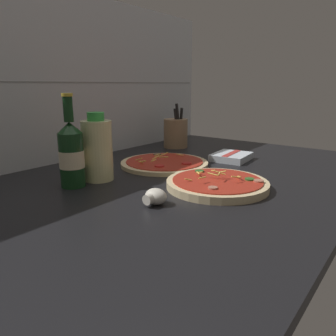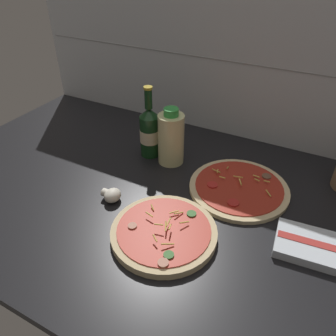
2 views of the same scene
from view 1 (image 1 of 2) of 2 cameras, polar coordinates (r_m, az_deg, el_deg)
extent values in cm
cube|color=black|center=(90.50, -0.63, -3.64)|extent=(160.00, 90.00, 2.50)
cube|color=silver|center=(119.75, -18.57, 14.02)|extent=(160.00, 1.00, 60.00)
cube|color=gray|center=(119.29, -18.42, 14.03)|extent=(156.80, 0.16, 0.30)
cylinder|color=beige|center=(87.96, 8.54, -2.81)|extent=(27.00, 27.00, 1.97)
cylinder|color=#B22D1E|center=(87.64, 8.57, -2.10)|extent=(23.76, 23.76, 0.30)
cylinder|color=#336628|center=(88.96, 14.02, -1.89)|extent=(2.50, 2.50, 0.40)
cylinder|color=#B7755B|center=(87.97, 15.51, -2.17)|extent=(2.59, 2.59, 0.40)
cylinder|color=#336628|center=(94.75, 5.50, -0.53)|extent=(2.56, 2.56, 0.40)
cylinder|color=#B7755B|center=(79.93, 7.82, -3.43)|extent=(2.33, 2.33, 0.40)
cylinder|color=#EFCC56|center=(87.58, 9.12, -0.88)|extent=(1.53, 2.68, 1.05)
cylinder|color=#EFCC56|center=(85.83, 8.92, -0.99)|extent=(2.33, 0.93, 0.58)
cylinder|color=#EFCC56|center=(92.31, 7.94, -0.44)|extent=(1.89, 2.39, 1.01)
cylinder|color=#EFCC56|center=(90.17, 5.28, -0.89)|extent=(2.02, 2.17, 0.40)
cylinder|color=#EFCC56|center=(84.55, 3.38, -2.10)|extent=(1.67, 1.52, 0.86)
cylinder|color=#EFCC56|center=(83.72, 5.99, -1.69)|extent=(2.50, 0.92, 0.47)
cylinder|color=#EFCC56|center=(88.55, 9.34, -0.68)|extent=(0.98, 2.43, 1.02)
cylinder|color=#EFCC56|center=(88.39, 12.31, -1.48)|extent=(2.69, 2.33, 1.05)
cylinder|color=#EFCC56|center=(91.28, 5.54, -0.76)|extent=(1.75, 2.82, 1.29)
cylinder|color=#EFCC56|center=(85.26, 11.61, -1.55)|extent=(1.93, 1.48, 0.82)
cylinder|color=#EFCC56|center=(88.45, 7.82, -1.08)|extent=(0.67, 3.06, 0.63)
cylinder|color=beige|center=(111.24, -0.62, 0.80)|extent=(29.57, 29.57, 1.27)
cylinder|color=#B22D1E|center=(111.06, -0.62, 1.19)|extent=(26.02, 26.02, 0.30)
cylinder|color=red|center=(103.43, -1.52, 0.40)|extent=(3.13, 3.13, 0.40)
cylinder|color=brown|center=(120.70, -1.90, 2.42)|extent=(2.89, 2.89, 0.40)
cylinder|color=red|center=(106.92, 3.24, 0.84)|extent=(3.25, 3.25, 0.40)
cylinder|color=#EFCC56|center=(117.23, -1.94, 2.30)|extent=(2.24, 0.97, 0.71)
cylinder|color=#EFCC56|center=(106.79, -2.51, 1.32)|extent=(2.10, 0.87, 0.74)
cylinder|color=#EFCC56|center=(111.42, -2.14, 1.85)|extent=(3.16, 1.00, 1.26)
cylinder|color=#EFCC56|center=(117.54, 2.07, 2.31)|extent=(2.18, 1.89, 0.91)
cylinder|color=#EFCC56|center=(119.08, -0.38, 2.57)|extent=(1.92, 0.67, 0.73)
cylinder|color=#EFCC56|center=(111.09, -0.76, 1.91)|extent=(1.78, 3.00, 0.59)
cylinder|color=#EFCC56|center=(110.53, -5.10, 1.53)|extent=(0.70, 2.70, 1.27)
cylinder|color=#EFCC56|center=(116.54, -0.97, 2.32)|extent=(1.88, 1.37, 0.83)
cylinder|color=#EFCC56|center=(106.50, -4.76, 1.04)|extent=(2.78, 0.98, 1.25)
cylinder|color=#EFCC56|center=(106.62, -4.41, 1.19)|extent=(0.95, 2.31, 0.72)
cylinder|color=#143819|center=(90.48, -16.40, 1.33)|extent=(6.53, 6.53, 14.44)
cone|color=#143819|center=(89.02, -16.79, 6.77)|extent=(6.53, 6.53, 2.90)
cylinder|color=#143819|center=(88.57, -17.01, 9.76)|extent=(2.48, 2.48, 6.44)
cylinder|color=gold|center=(88.39, -17.19, 12.09)|extent=(2.85, 2.85, 0.80)
cylinder|color=beige|center=(90.41, -16.41, 1.51)|extent=(6.59, 6.59, 4.62)
cylinder|color=beige|center=(94.81, -12.19, 2.95)|extent=(8.54, 8.54, 16.98)
cylinder|color=green|center=(93.44, -12.50, 8.76)|extent=(4.70, 4.70, 2.31)
cylinder|color=white|center=(73.59, -3.21, -5.39)|extent=(2.41, 2.41, 2.41)
ellipsoid|color=silver|center=(75.12, -2.14, -4.95)|extent=(4.55, 5.35, 3.74)
cylinder|color=#9E7A56|center=(143.01, 1.33, 6.07)|extent=(10.37, 10.37, 12.25)
cylinder|color=black|center=(143.15, 2.24, 8.04)|extent=(2.98, 3.55, 12.20)
cylinder|color=black|center=(141.43, 1.79, 8.35)|extent=(3.71, 1.35, 14.07)
cylinder|color=black|center=(141.59, 1.46, 7.92)|extent=(2.82, 2.47, 11.97)
cube|color=silver|center=(121.19, 10.97, 1.94)|extent=(15.15, 13.23, 2.40)
cube|color=#B73833|center=(120.93, 11.00, 2.53)|extent=(13.54, 3.38, 0.16)
camera|label=2|loc=(1.08, 48.20, 29.08)|focal=35.00mm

